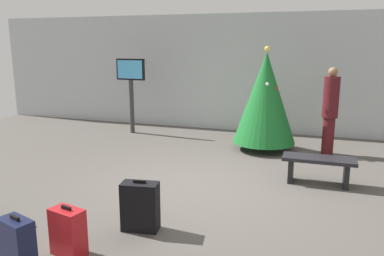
{
  "coord_description": "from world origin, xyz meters",
  "views": [
    {
      "loc": [
        1.84,
        -6.02,
        2.38
      ],
      "look_at": [
        -0.3,
        0.42,
        0.9
      ],
      "focal_mm": 35.98,
      "sensor_mm": 36.0,
      "label": 1
    }
  ],
  "objects_px": {
    "suitcase_3": "(18,249)",
    "flight_info_kiosk": "(131,82)",
    "traveller_0": "(330,109)",
    "suitcase_2": "(68,232)",
    "suitcase_4": "(140,206)",
    "waiting_bench": "(319,165)",
    "holiday_tree": "(265,98)"
  },
  "relations": [
    {
      "from": "waiting_bench",
      "to": "suitcase_2",
      "type": "relative_size",
      "value": 2.04
    },
    {
      "from": "waiting_bench",
      "to": "suitcase_3",
      "type": "distance_m",
      "value": 4.83
    },
    {
      "from": "traveller_0",
      "to": "waiting_bench",
      "type": "bearing_deg",
      "value": -94.91
    },
    {
      "from": "flight_info_kiosk",
      "to": "traveller_0",
      "type": "relative_size",
      "value": 1.05
    },
    {
      "from": "suitcase_3",
      "to": "flight_info_kiosk",
      "type": "bearing_deg",
      "value": 107.18
    },
    {
      "from": "suitcase_2",
      "to": "suitcase_3",
      "type": "xyz_separation_m",
      "value": [
        -0.2,
        -0.55,
        0.05
      ]
    },
    {
      "from": "traveller_0",
      "to": "suitcase_4",
      "type": "xyz_separation_m",
      "value": [
        -2.35,
        -4.53,
        -0.69
      ]
    },
    {
      "from": "traveller_0",
      "to": "suitcase_2",
      "type": "xyz_separation_m",
      "value": [
        -2.87,
        -5.35,
        -0.74
      ]
    },
    {
      "from": "flight_info_kiosk",
      "to": "suitcase_4",
      "type": "height_order",
      "value": "flight_info_kiosk"
    },
    {
      "from": "suitcase_4",
      "to": "holiday_tree",
      "type": "bearing_deg",
      "value": 77.84
    },
    {
      "from": "flight_info_kiosk",
      "to": "waiting_bench",
      "type": "bearing_deg",
      "value": -27.7
    },
    {
      "from": "flight_info_kiosk",
      "to": "suitcase_2",
      "type": "height_order",
      "value": "flight_info_kiosk"
    },
    {
      "from": "waiting_bench",
      "to": "suitcase_4",
      "type": "xyz_separation_m",
      "value": [
        -2.18,
        -2.5,
        -0.03
      ]
    },
    {
      "from": "holiday_tree",
      "to": "suitcase_4",
      "type": "distance_m",
      "value": 4.64
    },
    {
      "from": "traveller_0",
      "to": "suitcase_3",
      "type": "distance_m",
      "value": 6.68
    },
    {
      "from": "holiday_tree",
      "to": "suitcase_4",
      "type": "xyz_separation_m",
      "value": [
        -0.96,
        -4.46,
        -0.88
      ]
    },
    {
      "from": "holiday_tree",
      "to": "suitcase_2",
      "type": "bearing_deg",
      "value": -105.62
    },
    {
      "from": "waiting_bench",
      "to": "flight_info_kiosk",
      "type": "bearing_deg",
      "value": 152.3
    },
    {
      "from": "flight_info_kiosk",
      "to": "traveller_0",
      "type": "bearing_deg",
      "value": -6.08
    },
    {
      "from": "flight_info_kiosk",
      "to": "waiting_bench",
      "type": "distance_m",
      "value": 5.62
    },
    {
      "from": "suitcase_3",
      "to": "suitcase_2",
      "type": "bearing_deg",
      "value": 69.66
    },
    {
      "from": "waiting_bench",
      "to": "suitcase_3",
      "type": "height_order",
      "value": "suitcase_3"
    },
    {
      "from": "suitcase_2",
      "to": "suitcase_3",
      "type": "height_order",
      "value": "suitcase_3"
    },
    {
      "from": "waiting_bench",
      "to": "suitcase_2",
      "type": "height_order",
      "value": "suitcase_2"
    },
    {
      "from": "holiday_tree",
      "to": "suitcase_3",
      "type": "xyz_separation_m",
      "value": [
        -1.68,
        -5.82,
        -0.87
      ]
    },
    {
      "from": "suitcase_2",
      "to": "suitcase_4",
      "type": "xyz_separation_m",
      "value": [
        0.52,
        0.82,
        0.04
      ]
    },
    {
      "from": "flight_info_kiosk",
      "to": "suitcase_3",
      "type": "bearing_deg",
      "value": -72.82
    },
    {
      "from": "waiting_bench",
      "to": "traveller_0",
      "type": "xyz_separation_m",
      "value": [
        0.17,
        2.03,
        0.67
      ]
    },
    {
      "from": "traveller_0",
      "to": "holiday_tree",
      "type": "bearing_deg",
      "value": -176.99
    },
    {
      "from": "suitcase_3",
      "to": "suitcase_4",
      "type": "height_order",
      "value": "suitcase_3"
    },
    {
      "from": "suitcase_3",
      "to": "suitcase_4",
      "type": "xyz_separation_m",
      "value": [
        0.72,
        1.37,
        -0.01
      ]
    },
    {
      "from": "flight_info_kiosk",
      "to": "suitcase_3",
      "type": "height_order",
      "value": "flight_info_kiosk"
    }
  ]
}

